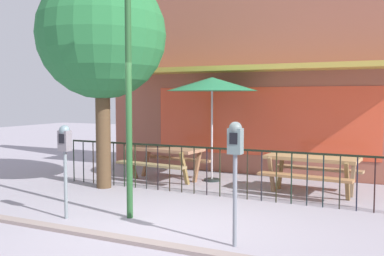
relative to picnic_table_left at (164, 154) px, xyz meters
The scene contains 11 objects.
ground 3.69m from the picnic_table_left, 60.16° to the right, with size 40.00×40.00×0.00m, color #9B94A1.
pub_storefront 3.36m from the picnic_table_left, 45.82° to the left, with size 8.69×1.43×5.52m.
patio_fence_front 2.08m from the picnic_table_left, 29.14° to the right, with size 7.32×0.04×0.97m.
picnic_table_left is the anchor object (origin of this frame).
picnic_table_right 3.40m from the picnic_table_left, ahead, with size 1.90×1.50×0.79m.
patio_umbrella 1.97m from the picnic_table_left, 20.58° to the left, with size 2.10×2.10×2.41m.
parking_meter_near 3.58m from the picnic_table_left, 87.36° to the right, with size 0.18×0.17×1.51m.
parking_meter_far 4.78m from the picnic_table_left, 49.62° to the right, with size 0.18×0.17×1.64m.
street_tree 3.03m from the picnic_table_left, 120.64° to the right, with size 2.72×2.72×4.63m.
street_lamp 3.85m from the picnic_table_left, 70.81° to the right, with size 0.28×0.28×4.19m.
curb_edge 4.49m from the picnic_table_left, 65.95° to the right, with size 12.17×0.20×0.11m, color gray.
Camera 1 is at (3.18, -5.76, 1.96)m, focal length 41.04 mm.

